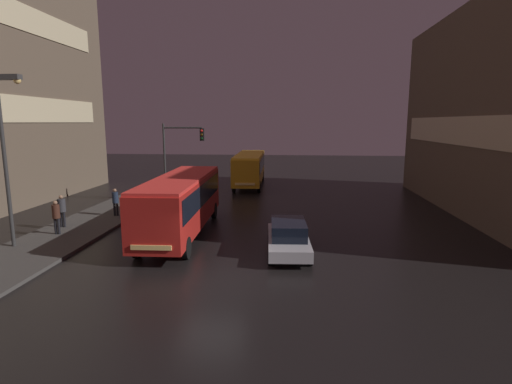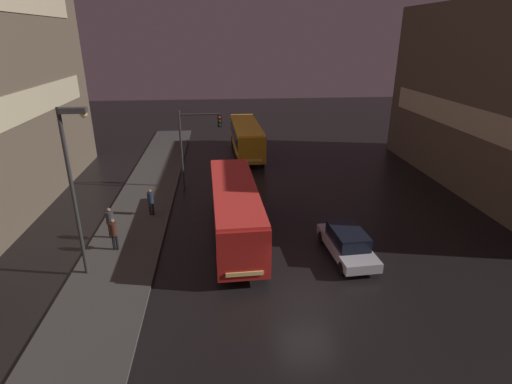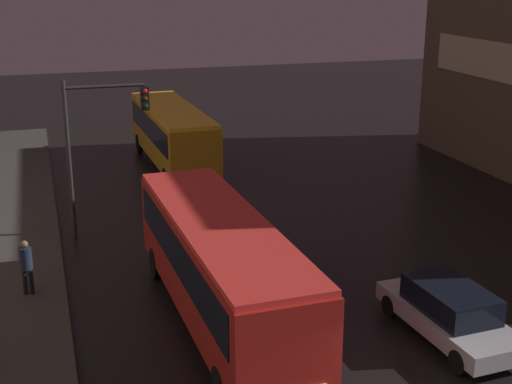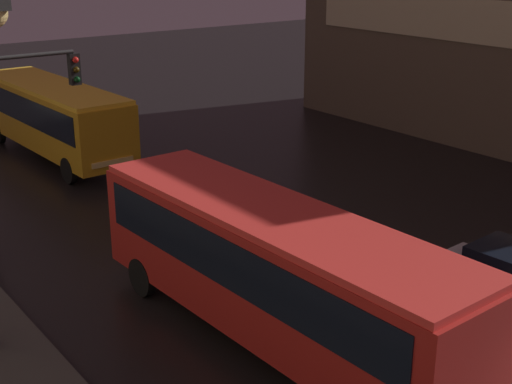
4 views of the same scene
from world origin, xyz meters
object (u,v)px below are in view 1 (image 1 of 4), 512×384
(pedestrian_mid, at_px, (62,208))
(pedestrian_far, at_px, (115,200))
(traffic_light_main, at_px, (178,150))
(car_taxi, at_px, (288,237))
(bus_far, at_px, (250,166))
(pedestrian_near, at_px, (56,214))
(bus_near, at_px, (181,199))
(street_lamp_sidewalk, at_px, (7,136))

(pedestrian_mid, height_order, pedestrian_far, pedestrian_mid)
(pedestrian_mid, relative_size, traffic_light_main, 0.31)
(car_taxi, bearing_deg, traffic_light_main, -56.45)
(bus_far, height_order, pedestrian_near, bus_far)
(bus_near, relative_size, car_taxi, 2.20)
(pedestrian_mid, bearing_deg, street_lamp_sidewalk, 11.45)
(bus_far, relative_size, traffic_light_main, 1.72)
(bus_far, distance_m, street_lamp_sidewalk, 22.45)
(bus_far, bearing_deg, pedestrian_far, 60.95)
(bus_near, xyz_separation_m, pedestrian_near, (-6.49, -1.01, -0.72))
(pedestrian_mid, bearing_deg, bus_far, 165.38)
(traffic_light_main, bearing_deg, pedestrian_near, -113.13)
(bus_far, distance_m, pedestrian_near, 19.94)
(bus_near, distance_m, pedestrian_far, 6.27)
(bus_far, xyz_separation_m, car_taxi, (3.89, -19.63, -1.12))
(bus_near, height_order, pedestrian_near, bus_near)
(bus_near, distance_m, car_taxi, 6.41)
(pedestrian_near, bearing_deg, bus_near, 82.49)
(car_taxi, xyz_separation_m, pedestrian_far, (-10.99, 5.92, 0.41))
(bus_near, relative_size, pedestrian_mid, 5.77)
(pedestrian_mid, height_order, traffic_light_main, traffic_light_main)
(bus_near, distance_m, traffic_light_main, 8.97)
(car_taxi, relative_size, pedestrian_mid, 2.62)
(bus_far, xyz_separation_m, pedestrian_near, (-8.36, -18.09, -0.66))
(pedestrian_near, bearing_deg, bus_far, 138.84)
(bus_near, relative_size, pedestrian_near, 5.86)
(car_taxi, bearing_deg, pedestrian_near, -10.65)
(pedestrian_near, bearing_deg, pedestrian_far, 147.61)
(pedestrian_far, bearing_deg, bus_near, 30.58)
(bus_far, distance_m, traffic_light_main, 9.96)
(bus_near, height_order, traffic_light_main, traffic_light_main)
(pedestrian_near, bearing_deg, traffic_light_main, 140.52)
(bus_far, height_order, pedestrian_mid, bus_far)
(pedestrian_near, distance_m, street_lamp_sidewalk, 4.75)
(bus_near, bearing_deg, car_taxi, 154.21)
(pedestrian_near, height_order, street_lamp_sidewalk, street_lamp_sidewalk)
(pedestrian_far, bearing_deg, car_taxi, 35.04)
(bus_far, relative_size, street_lamp_sidewalk, 1.27)
(bus_near, xyz_separation_m, pedestrian_far, (-5.23, 3.37, -0.77))
(car_taxi, distance_m, pedestrian_mid, 13.13)
(bus_near, bearing_deg, pedestrian_near, 6.97)
(pedestrian_mid, bearing_deg, pedestrian_near, 33.96)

